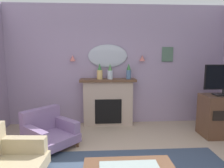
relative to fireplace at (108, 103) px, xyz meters
name	(u,v)px	position (x,y,z in m)	size (l,w,h in m)	color
wall_back	(117,65)	(0.24, 0.22, 0.90)	(6.40, 0.10, 2.95)	#9E8CA8
fireplace	(108,103)	(0.00, 0.00, 0.00)	(1.36, 0.36, 1.16)	tan
mantel_vase_right	(100,72)	(-0.20, -0.03, 0.75)	(0.14, 0.14, 0.38)	tan
mantel_vase_centre	(110,72)	(0.05, -0.03, 0.75)	(0.13, 0.13, 0.37)	silver
mantel_vase_left	(129,72)	(0.50, -0.03, 0.77)	(0.11, 0.11, 0.38)	#4C7093
wall_mirror	(108,56)	(0.00, 0.14, 1.14)	(0.96, 0.06, 0.56)	#B2BCC6
wall_sconce_left	(73,58)	(-0.85, 0.09, 1.09)	(0.14, 0.14, 0.14)	#D17066
wall_sconce_right	(142,58)	(0.85, 0.09, 1.09)	(0.14, 0.14, 0.14)	#D17066
framed_picture	(167,54)	(1.50, 0.15, 1.18)	(0.28, 0.03, 0.36)	#4C6B56
armchair_by_coffee_table	(48,131)	(-1.19, -1.12, -0.27)	(1.15, 1.14, 0.71)	gray
tv_cabinet	(220,116)	(2.39, -0.83, -0.12)	(0.80, 0.57, 0.90)	brown
tv_flatscreen	(224,79)	(2.39, -0.85, 0.68)	(0.84, 0.24, 0.65)	black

